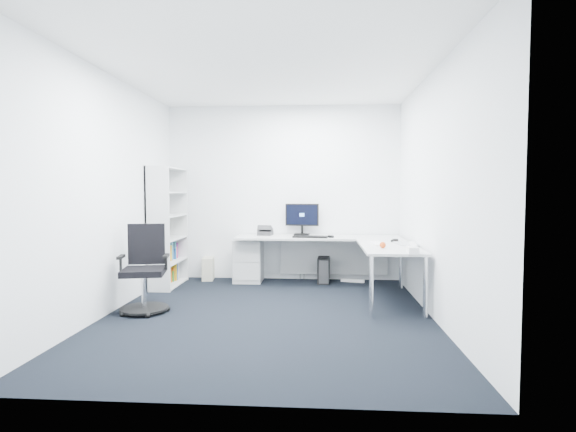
# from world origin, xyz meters

# --- Properties ---
(ground) EXTENTS (4.20, 4.20, 0.00)m
(ground) POSITION_xyz_m (0.00, 0.00, 0.00)
(ground) COLOR black
(ceiling) EXTENTS (4.20, 4.20, 0.00)m
(ceiling) POSITION_xyz_m (0.00, 0.00, 2.70)
(ceiling) COLOR white
(wall_back) EXTENTS (3.60, 0.02, 2.70)m
(wall_back) POSITION_xyz_m (0.00, 2.10, 1.35)
(wall_back) COLOR white
(wall_back) RESTS_ON ground
(wall_front) EXTENTS (3.60, 0.02, 2.70)m
(wall_front) POSITION_xyz_m (0.00, -2.10, 1.35)
(wall_front) COLOR white
(wall_front) RESTS_ON ground
(wall_left) EXTENTS (0.02, 4.20, 2.70)m
(wall_left) POSITION_xyz_m (-1.80, 0.00, 1.35)
(wall_left) COLOR white
(wall_left) RESTS_ON ground
(wall_right) EXTENTS (0.02, 4.20, 2.70)m
(wall_right) POSITION_xyz_m (1.80, 0.00, 1.35)
(wall_right) COLOR white
(wall_right) RESTS_ON ground
(l_desk) EXTENTS (2.43, 1.36, 0.71)m
(l_desk) POSITION_xyz_m (0.55, 1.40, 0.35)
(l_desk) COLOR #B0B2B3
(l_desk) RESTS_ON ground
(drawer_pedestal) EXTENTS (0.42, 0.52, 0.64)m
(drawer_pedestal) POSITION_xyz_m (-0.51, 1.88, 0.32)
(drawer_pedestal) COLOR #B0B2B3
(drawer_pedestal) RESTS_ON ground
(bookshelf) EXTENTS (0.34, 0.86, 1.72)m
(bookshelf) POSITION_xyz_m (-1.62, 1.45, 0.86)
(bookshelf) COLOR silver
(bookshelf) RESTS_ON ground
(task_chair) EXTENTS (0.66, 0.66, 1.00)m
(task_chair) POSITION_xyz_m (-1.43, 0.03, 0.50)
(task_chair) COLOR black
(task_chair) RESTS_ON ground
(black_pc_tower) EXTENTS (0.19, 0.40, 0.38)m
(black_pc_tower) POSITION_xyz_m (0.63, 1.86, 0.19)
(black_pc_tower) COLOR black
(black_pc_tower) RESTS_ON ground
(beige_pc_tower) EXTENTS (0.21, 0.38, 0.35)m
(beige_pc_tower) POSITION_xyz_m (-1.16, 1.96, 0.17)
(beige_pc_tower) COLOR #B8B49C
(beige_pc_tower) RESTS_ON ground
(power_strip) EXTENTS (0.36, 0.14, 0.04)m
(power_strip) POSITION_xyz_m (1.08, 1.90, 0.02)
(power_strip) COLOR white
(power_strip) RESTS_ON ground
(monitor) EXTENTS (0.53, 0.22, 0.49)m
(monitor) POSITION_xyz_m (0.30, 1.97, 0.96)
(monitor) COLOR black
(monitor) RESTS_ON l_desk
(black_keyboard) EXTENTS (0.51, 0.22, 0.02)m
(black_keyboard) POSITION_xyz_m (0.44, 1.57, 0.72)
(black_keyboard) COLOR black
(black_keyboard) RESTS_ON l_desk
(mouse) EXTENTS (0.09, 0.11, 0.03)m
(mouse) POSITION_xyz_m (0.73, 1.59, 0.72)
(mouse) COLOR black
(mouse) RESTS_ON l_desk
(desk_phone) EXTENTS (0.24, 0.24, 0.15)m
(desk_phone) POSITION_xyz_m (-0.25, 1.88, 0.78)
(desk_phone) COLOR #2B2B2D
(desk_phone) RESTS_ON l_desk
(laptop) EXTENTS (0.42, 0.41, 0.26)m
(laptop) POSITION_xyz_m (1.67, 0.83, 0.84)
(laptop) COLOR silver
(laptop) RESTS_ON l_desk
(white_keyboard) EXTENTS (0.16, 0.45, 0.01)m
(white_keyboard) POSITION_xyz_m (1.30, 0.82, 0.72)
(white_keyboard) COLOR white
(white_keyboard) RESTS_ON l_desk
(headphones) EXTENTS (0.17, 0.21, 0.05)m
(headphones) POSITION_xyz_m (1.57, 1.15, 0.73)
(headphones) COLOR black
(headphones) RESTS_ON l_desk
(orange_fruit) EXTENTS (0.08, 0.08, 0.08)m
(orange_fruit) POSITION_xyz_m (1.31, 0.43, 0.75)
(orange_fruit) COLOR #D24712
(orange_fruit) RESTS_ON l_desk
(tissue_box) EXTENTS (0.11, 0.21, 0.07)m
(tissue_box) POSITION_xyz_m (1.58, 0.02, 0.74)
(tissue_box) COLOR white
(tissue_box) RESTS_ON l_desk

